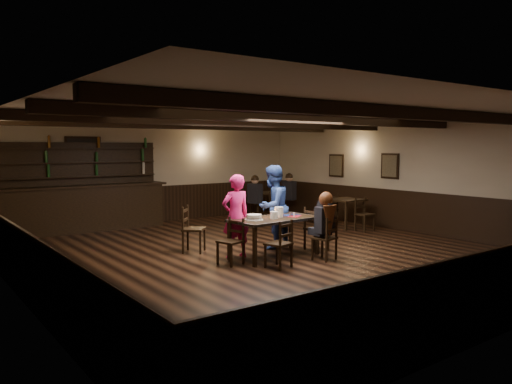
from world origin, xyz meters
TOP-DOWN VIEW (x-y plane):
  - ground at (0.00, 0.00)m, footprint 10.00×10.00m
  - room_shell at (0.01, 0.04)m, footprint 9.02×10.02m
  - dining_table at (-0.03, -0.40)m, footprint 1.76×0.97m
  - chair_near_left at (-0.48, -1.18)m, footprint 0.47×0.46m
  - chair_near_right at (0.58, -1.21)m, footprint 0.45×0.44m
  - chair_end_left at (-0.97, -0.40)m, footprint 0.45×0.46m
  - chair_end_right at (0.96, -0.43)m, footprint 0.44×0.46m
  - chair_far_pushed at (-1.11, 0.95)m, footprint 0.59×0.59m
  - woman_pink at (-0.64, 0.01)m, footprint 0.60×0.42m
  - man_blue at (0.46, 0.28)m, footprint 1.00×0.89m
  - seated_person at (0.56, -1.16)m, footprint 0.34×0.51m
  - cake at (-0.50, -0.40)m, footprint 0.34×0.34m
  - plate_stack_a at (-0.10, -0.48)m, footprint 0.15×0.15m
  - plate_stack_b at (0.12, -0.36)m, footprint 0.17×0.17m
  - tea_light at (0.01, -0.31)m, footprint 0.05×0.05m
  - salt_shaker at (0.38, -0.50)m, footprint 0.03×0.03m
  - pepper_shaker at (0.34, -0.42)m, footprint 0.04×0.04m
  - drink_glass at (0.20, -0.22)m, footprint 0.07×0.07m
  - menu_red at (0.42, -0.46)m, footprint 0.36×0.32m
  - menu_blue at (0.48, -0.29)m, footprint 0.36×0.26m
  - bar_counter at (-2.19, 4.72)m, footprint 4.49×0.70m
  - back_table_a at (3.59, 1.17)m, footprint 0.80×0.80m
  - back_table_b at (3.03, 3.92)m, footprint 0.94×0.94m
  - bg_patron_left at (2.55, 3.72)m, footprint 0.33×0.44m
  - bg_patron_right at (3.94, 3.85)m, footprint 0.31×0.43m

SIDE VIEW (x-z plane):
  - ground at x=0.00m, z-range 0.00..0.00m
  - chair_near_right at x=0.58m, z-range 0.07..0.88m
  - chair_end_left at x=-0.97m, z-range 0.07..0.90m
  - chair_near_left at x=-0.48m, z-range 0.07..0.91m
  - chair_end_right at x=0.96m, z-range 0.07..0.95m
  - chair_far_pushed at x=-1.11m, z-range 0.08..1.00m
  - back_table_b at x=3.03m, z-range 0.27..1.02m
  - back_table_a at x=3.59m, z-range 0.27..1.02m
  - dining_table at x=-0.03m, z-range 0.30..1.06m
  - bar_counter at x=-2.19m, z-range -0.37..1.83m
  - menu_red at x=0.42m, z-range 0.75..0.76m
  - menu_blue at x=0.48m, z-range 0.75..0.76m
  - tea_light at x=0.01m, z-range 0.75..0.81m
  - woman_pink at x=-0.64m, z-range 0.00..1.58m
  - salt_shaker at x=0.38m, z-range 0.75..0.84m
  - pepper_shaker at x=0.34m, z-range 0.75..0.84m
  - cake at x=-0.50m, z-range 0.75..0.85m
  - drink_glass at x=0.20m, z-range 0.75..0.87m
  - plate_stack_a at x=-0.10m, z-range 0.75..0.89m
  - seated_person at x=0.56m, z-range 0.42..1.26m
  - plate_stack_b at x=0.12m, z-range 0.75..0.95m
  - man_blue at x=0.46m, z-range 0.00..1.72m
  - bg_patron_left at x=2.55m, z-range 0.47..1.28m
  - bg_patron_right at x=3.94m, z-range 0.47..1.28m
  - room_shell at x=0.01m, z-range 0.39..3.10m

